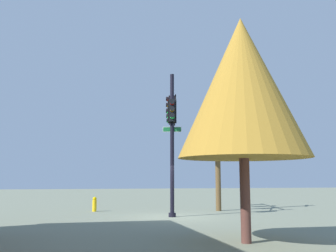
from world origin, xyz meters
TOP-DOWN VIEW (x-y plane):
  - ground_plane at (0.00, 0.00)m, footprint 120.00×120.00m
  - signal_pole_assembly at (1.86, -0.45)m, footprint 6.60×2.00m
  - utility_pole at (2.98, -3.57)m, footprint 1.54×1.13m
  - fire_hydrant at (4.18, 3.53)m, footprint 0.33×0.24m
  - tree_near at (-8.08, -0.12)m, footprint 3.92×3.92m

SIDE VIEW (x-z plane):
  - ground_plane at x=0.00m, z-range 0.00..0.00m
  - fire_hydrant at x=4.18m, z-range 0.00..0.83m
  - utility_pole at x=2.98m, z-range 0.10..7.22m
  - tree_near at x=-8.08m, z-range 1.20..7.99m
  - signal_pole_assembly at x=1.86m, z-range 1.62..8.80m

